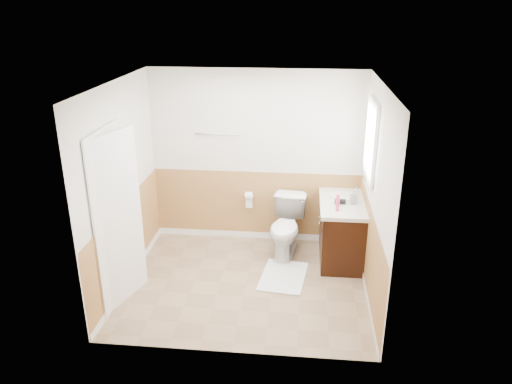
# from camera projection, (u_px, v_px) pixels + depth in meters

# --- Properties ---
(floor) EXTENTS (3.00, 3.00, 0.00)m
(floor) POSITION_uv_depth(u_px,v_px,m) (246.00, 283.00, 6.19)
(floor) COLOR #8C7051
(floor) RESTS_ON ground
(ceiling) EXTENTS (3.00, 3.00, 0.00)m
(ceiling) POSITION_uv_depth(u_px,v_px,m) (244.00, 84.00, 5.27)
(ceiling) COLOR white
(ceiling) RESTS_ON floor
(wall_back) EXTENTS (3.00, 0.00, 3.00)m
(wall_back) POSITION_uv_depth(u_px,v_px,m) (256.00, 158.00, 6.93)
(wall_back) COLOR silver
(wall_back) RESTS_ON floor
(wall_front) EXTENTS (3.00, 0.00, 3.00)m
(wall_front) POSITION_uv_depth(u_px,v_px,m) (229.00, 243.00, 4.53)
(wall_front) COLOR silver
(wall_front) RESTS_ON floor
(wall_left) EXTENTS (0.00, 3.00, 3.00)m
(wall_left) POSITION_uv_depth(u_px,v_px,m) (121.00, 187.00, 5.87)
(wall_left) COLOR silver
(wall_left) RESTS_ON floor
(wall_right) EXTENTS (0.00, 3.00, 3.00)m
(wall_right) POSITION_uv_depth(u_px,v_px,m) (376.00, 196.00, 5.59)
(wall_right) COLOR silver
(wall_right) RESTS_ON floor
(wainscot_back) EXTENTS (3.00, 0.00, 3.00)m
(wainscot_back) POSITION_uv_depth(u_px,v_px,m) (256.00, 207.00, 7.20)
(wainscot_back) COLOR #A67342
(wainscot_back) RESTS_ON floor
(wainscot_front) EXTENTS (3.00, 0.00, 3.00)m
(wainscot_front) POSITION_uv_depth(u_px,v_px,m) (230.00, 310.00, 4.81)
(wainscot_front) COLOR #A67342
(wainscot_front) RESTS_ON floor
(wainscot_left) EXTENTS (0.00, 2.60, 2.60)m
(wainscot_left) POSITION_uv_depth(u_px,v_px,m) (128.00, 243.00, 6.14)
(wainscot_left) COLOR #A67342
(wainscot_left) RESTS_ON floor
(wainscot_right) EXTENTS (0.00, 2.60, 2.60)m
(wainscot_right) POSITION_uv_depth(u_px,v_px,m) (369.00, 254.00, 5.87)
(wainscot_right) COLOR #A67342
(wainscot_right) RESTS_ON floor
(toilet) EXTENTS (0.55, 0.84, 0.81)m
(toilet) POSITION_uv_depth(u_px,v_px,m) (286.00, 228.00, 6.77)
(toilet) COLOR white
(toilet) RESTS_ON floor
(bath_mat) EXTENTS (0.65, 0.86, 0.02)m
(bath_mat) POSITION_uv_depth(u_px,v_px,m) (283.00, 276.00, 6.33)
(bath_mat) COLOR white
(bath_mat) RESTS_ON floor
(vanity_cabinet) EXTENTS (0.55, 1.10, 0.80)m
(vanity_cabinet) POSITION_uv_depth(u_px,v_px,m) (341.00, 231.00, 6.68)
(vanity_cabinet) COLOR black
(vanity_cabinet) RESTS_ON floor
(vanity_knob_left) EXTENTS (0.03, 0.03, 0.03)m
(vanity_knob_left) POSITION_uv_depth(u_px,v_px,m) (320.00, 223.00, 6.56)
(vanity_knob_left) COLOR silver
(vanity_knob_left) RESTS_ON vanity_cabinet
(vanity_knob_right) EXTENTS (0.03, 0.03, 0.03)m
(vanity_knob_right) POSITION_uv_depth(u_px,v_px,m) (319.00, 217.00, 6.75)
(vanity_knob_right) COLOR #BBBBC2
(vanity_knob_right) RESTS_ON vanity_cabinet
(countertop) EXTENTS (0.60, 1.15, 0.05)m
(countertop) POSITION_uv_depth(u_px,v_px,m) (342.00, 202.00, 6.53)
(countertop) COLOR beige
(countertop) RESTS_ON vanity_cabinet
(sink_basin) EXTENTS (0.36, 0.36, 0.02)m
(sink_basin) POSITION_uv_depth(u_px,v_px,m) (343.00, 196.00, 6.65)
(sink_basin) COLOR silver
(sink_basin) RESTS_ON countertop
(faucet) EXTENTS (0.02, 0.02, 0.14)m
(faucet) POSITION_uv_depth(u_px,v_px,m) (356.00, 192.00, 6.61)
(faucet) COLOR white
(faucet) RESTS_ON countertop
(lotion_bottle) EXTENTS (0.05, 0.05, 0.22)m
(lotion_bottle) POSITION_uv_depth(u_px,v_px,m) (338.00, 203.00, 6.17)
(lotion_bottle) COLOR #ED3D7B
(lotion_bottle) RESTS_ON countertop
(soap_dispenser) EXTENTS (0.10, 0.10, 0.18)m
(soap_dispenser) POSITION_uv_depth(u_px,v_px,m) (354.00, 197.00, 6.39)
(soap_dispenser) COLOR gray
(soap_dispenser) RESTS_ON countertop
(hair_dryer_body) EXTENTS (0.14, 0.07, 0.07)m
(hair_dryer_body) POSITION_uv_depth(u_px,v_px,m) (340.00, 201.00, 6.40)
(hair_dryer_body) COLOR black
(hair_dryer_body) RESTS_ON countertop
(hair_dryer_handle) EXTENTS (0.03, 0.03, 0.07)m
(hair_dryer_handle) POSITION_uv_depth(u_px,v_px,m) (338.00, 202.00, 6.46)
(hair_dryer_handle) COLOR black
(hair_dryer_handle) RESTS_ON countertop
(mirror_panel) EXTENTS (0.02, 0.35, 0.90)m
(mirror_panel) POSITION_uv_depth(u_px,v_px,m) (365.00, 144.00, 6.50)
(mirror_panel) COLOR silver
(mirror_panel) RESTS_ON wall_right
(window_frame) EXTENTS (0.04, 0.80, 1.00)m
(window_frame) POSITION_uv_depth(u_px,v_px,m) (371.00, 140.00, 5.96)
(window_frame) COLOR white
(window_frame) RESTS_ON wall_right
(window_glass) EXTENTS (0.01, 0.70, 0.90)m
(window_glass) POSITION_uv_depth(u_px,v_px,m) (372.00, 140.00, 5.95)
(window_glass) COLOR white
(window_glass) RESTS_ON wall_right
(door) EXTENTS (0.29, 0.78, 2.04)m
(door) POSITION_uv_depth(u_px,v_px,m) (118.00, 220.00, 5.53)
(door) COLOR white
(door) RESTS_ON wall_left
(door_frame) EXTENTS (0.02, 0.92, 2.10)m
(door_frame) POSITION_uv_depth(u_px,v_px,m) (111.00, 219.00, 5.53)
(door_frame) COLOR white
(door_frame) RESTS_ON wall_left
(door_knob) EXTENTS (0.06, 0.06, 0.06)m
(door_knob) POSITION_uv_depth(u_px,v_px,m) (133.00, 214.00, 5.86)
(door_knob) COLOR silver
(door_knob) RESTS_ON door
(towel_bar) EXTENTS (0.62, 0.02, 0.02)m
(towel_bar) POSITION_uv_depth(u_px,v_px,m) (217.00, 134.00, 6.81)
(towel_bar) COLOR silver
(towel_bar) RESTS_ON wall_back
(tp_holder_bar) EXTENTS (0.14, 0.02, 0.02)m
(tp_holder_bar) POSITION_uv_depth(u_px,v_px,m) (249.00, 196.00, 7.08)
(tp_holder_bar) COLOR silver
(tp_holder_bar) RESTS_ON wall_back
(tp_roll) EXTENTS (0.10, 0.11, 0.11)m
(tp_roll) POSITION_uv_depth(u_px,v_px,m) (249.00, 196.00, 7.08)
(tp_roll) COLOR white
(tp_roll) RESTS_ON tp_holder_bar
(tp_sheet) EXTENTS (0.10, 0.01, 0.16)m
(tp_sheet) POSITION_uv_depth(u_px,v_px,m) (249.00, 203.00, 7.12)
(tp_sheet) COLOR white
(tp_sheet) RESTS_ON tp_roll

